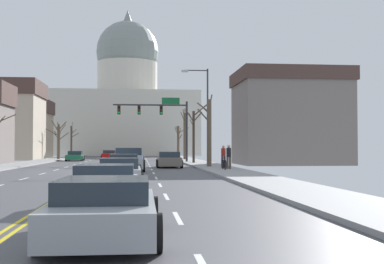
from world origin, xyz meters
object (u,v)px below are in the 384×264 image
object	(u,v)px
signal_gantry	(160,115)
sedan_near_00	(133,158)
sedan_oncoming_00	(75,156)
bicycle_parked	(224,164)
sedan_near_06	(105,209)
sedan_oncoming_01	(109,155)
sedan_near_01	(169,160)
pedestrian_00	(229,155)
sedan_near_04	(120,173)
pickup_truck_near_02	(129,161)
street_lamp_right	(204,108)
pedestrian_01	(223,155)
sedan_near_05	(106,185)
sedan_near_03	(124,166)

from	to	relation	value
signal_gantry	sedan_near_00	xyz separation A→B (m)	(-2.77, -4.98, -4.46)
sedan_oncoming_00	bicycle_parked	world-z (taller)	sedan_oncoming_00
signal_gantry	sedan_near_06	distance (m)	44.58
sedan_oncoming_01	signal_gantry	bearing A→B (deg)	-70.39
sedan_near_01	pedestrian_00	distance (m)	7.37
signal_gantry	sedan_near_00	world-z (taller)	signal_gantry
sedan_oncoming_01	sedan_near_04	bearing A→B (deg)	-86.12
sedan_near_00	sedan_oncoming_00	bearing A→B (deg)	116.81
pickup_truck_near_02	pedestrian_00	xyz separation A→B (m)	(7.08, -0.79, 0.37)
street_lamp_right	pedestrian_01	bearing A→B (deg)	-76.91
sedan_near_01	sedan_oncoming_00	xyz separation A→B (m)	(-10.25, 21.28, -0.04)
sedan_near_05	pedestrian_01	bearing A→B (deg)	72.04
sedan_near_00	pickup_truck_near_02	xyz separation A→B (m)	(-0.19, -12.42, 0.13)
signal_gantry	sedan_near_05	bearing A→B (deg)	-94.71
sedan_oncoming_00	bicycle_parked	distance (m)	31.42
sedan_oncoming_01	sedan_near_01	bearing A→B (deg)	-77.47
signal_gantry	pickup_truck_near_02	distance (m)	18.17
sedan_near_06	sedan_oncoming_00	xyz separation A→B (m)	(-7.18, 53.60, 0.02)
sedan_oncoming_00	sedan_near_04	bearing A→B (deg)	-80.43
sedan_near_01	pickup_truck_near_02	world-z (taller)	pickup_truck_near_02
sedan_oncoming_01	bicycle_parked	size ratio (longest dim) A/B	2.40
sedan_near_01	pickup_truck_near_02	size ratio (longest dim) A/B	0.80
pedestrian_00	sedan_near_01	bearing A→B (deg)	121.88
sedan_oncoming_01	pedestrian_00	xyz separation A→B (m)	(10.54, -36.18, 0.51)
pickup_truck_near_02	signal_gantry	bearing A→B (deg)	80.34
sedan_near_06	sedan_oncoming_00	size ratio (longest dim) A/B	0.92
pickup_truck_near_02	sedan_oncoming_01	distance (m)	35.56
sedan_near_06	bicycle_parked	xyz separation A→B (m)	(6.47, 25.30, -0.06)
sedan_near_01	pedestrian_01	bearing A→B (deg)	-48.15
sedan_near_04	pedestrian_01	distance (m)	17.43
pickup_truck_near_02	bicycle_parked	world-z (taller)	pickup_truck_near_02
sedan_near_05	bicycle_parked	size ratio (longest dim) A/B	2.58
sedan_near_05	sedan_near_03	bearing A→B (deg)	89.53
sedan_near_04	sedan_near_05	bearing A→B (deg)	-91.45
street_lamp_right	pickup_truck_near_02	bearing A→B (deg)	-139.49
street_lamp_right	bicycle_parked	bearing A→B (deg)	-85.68
pickup_truck_near_02	sedan_near_04	world-z (taller)	pickup_truck_near_02
pickup_truck_near_02	sedan_oncoming_01	world-z (taller)	pickup_truck_near_02
sedan_near_03	sedan_oncoming_00	distance (m)	34.74
sedan_near_03	bicycle_parked	xyz separation A→B (m)	(6.71, 5.75, -0.12)
sedan_near_03	sedan_oncoming_00	xyz separation A→B (m)	(-6.94, 34.04, -0.04)
street_lamp_right	sedan_near_03	size ratio (longest dim) A/B	1.84
signal_gantry	sedan_near_05	world-z (taller)	signal_gantry
sedan_near_03	sedan_near_04	xyz separation A→B (m)	(0.05, -7.42, -0.03)
pedestrian_01	bicycle_parked	distance (m)	2.84
street_lamp_right	pedestrian_00	size ratio (longest dim) A/B	4.72
sedan_near_06	pedestrian_00	bearing A→B (deg)	75.09
sedan_near_03	pickup_truck_near_02	bearing A→B (deg)	89.20
street_lamp_right	sedan_near_05	bearing A→B (deg)	-103.45
pickup_truck_near_02	sedan_oncoming_00	bearing A→B (deg)	104.77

